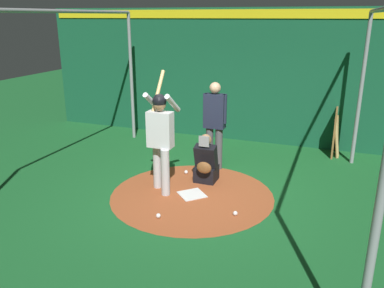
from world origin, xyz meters
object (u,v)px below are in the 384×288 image
at_px(umpire, 215,121).
at_px(baseball_2, 235,213).
at_px(batter, 160,133).
at_px(catcher, 206,163).
at_px(bat_rack, 336,132).
at_px(baseball_1, 158,216).
at_px(home_plate, 192,194).
at_px(baseball_0, 186,172).

height_order(umpire, baseball_2, umpire).
bearing_deg(batter, catcher, 137.53).
relative_size(bat_rack, baseball_2, 14.32).
bearing_deg(baseball_2, catcher, -142.02).
relative_size(catcher, bat_rack, 0.89).
distance_m(batter, baseball_1, 1.46).
bearing_deg(catcher, batter, -42.47).
distance_m(home_plate, catcher, 0.75).
bearing_deg(bat_rack, baseball_1, -29.72).
xyz_separation_m(batter, baseball_2, (0.45, 1.49, -1.04)).
bearing_deg(catcher, baseball_2, 37.98).
height_order(catcher, umpire, umpire).
height_order(umpire, baseball_1, umpire).
height_order(catcher, bat_rack, bat_rack).
height_order(batter, catcher, batter).
bearing_deg(batter, bat_rack, 139.66).
bearing_deg(baseball_1, batter, -158.14).
height_order(umpire, bat_rack, umpire).
distance_m(baseball_0, baseball_2, 1.90).
xyz_separation_m(bat_rack, baseball_0, (2.46, -2.71, -0.45)).
height_order(umpire, baseball_0, umpire).
distance_m(bat_rack, baseball_0, 3.69).
bearing_deg(umpire, catcher, 5.81).
height_order(home_plate, batter, batter).
bearing_deg(catcher, baseball_1, -8.02).
xyz_separation_m(umpire, baseball_2, (1.86, 0.95, -0.97)).
distance_m(catcher, baseball_2, 1.46).
xyz_separation_m(home_plate, batter, (0.01, -0.58, 1.07)).
relative_size(umpire, baseball_2, 24.16).
xyz_separation_m(bat_rack, baseball_1, (4.30, -2.45, -0.45)).
xyz_separation_m(home_plate, baseball_0, (-0.87, -0.45, 0.03)).
bearing_deg(bat_rack, batter, -40.34).
relative_size(catcher, umpire, 0.53).
distance_m(home_plate, batter, 1.22).
xyz_separation_m(baseball_0, baseball_1, (1.84, 0.26, 0.00)).
height_order(home_plate, umpire, umpire).
relative_size(batter, catcher, 2.24).
xyz_separation_m(catcher, bat_rack, (-2.67, 2.22, 0.12)).
distance_m(baseball_0, baseball_1, 1.85).
height_order(baseball_0, baseball_1, same).
bearing_deg(home_plate, batter, -88.84).
bearing_deg(umpire, bat_rack, 130.11).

